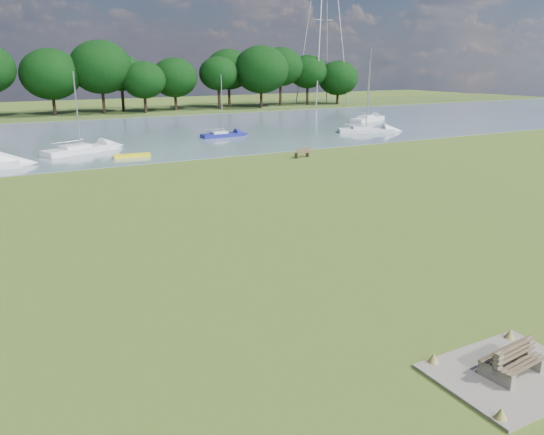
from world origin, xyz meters
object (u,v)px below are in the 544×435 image
riverbank_bench (303,153)px  sailboat_3 (222,133)px  sailboat_5 (365,129)px  kayak (132,156)px  bench_pair (512,360)px  sailboat_6 (367,117)px  sailboat_1 (80,148)px

riverbank_bench → sailboat_3: (-1.00, 16.05, -0.02)m
sailboat_3 → sailboat_5: bearing=-17.2°
sailboat_5 → sailboat_3: bearing=-169.8°
riverbank_bench → kayak: (-13.63, 7.28, -0.25)m
sailboat_3 → sailboat_5: sailboat_5 is taller
riverbank_bench → bench_pair: bearing=-119.6°
sailboat_5 → sailboat_6: size_ratio=0.83×
kayak → sailboat_1: bearing=134.0°
riverbank_bench → sailboat_3: 16.08m
sailboat_5 → sailboat_6: sailboat_6 is taller
kayak → sailboat_6: bearing=27.7°
sailboat_3 → sailboat_5: 17.78m
sailboat_3 → sailboat_6: size_ratio=0.69×
bench_pair → kayak: 39.78m
sailboat_3 → sailboat_6: sailboat_6 is taller
kayak → sailboat_1: sailboat_1 is taller
bench_pair → sailboat_3: (12.33, 48.54, -0.03)m
riverbank_bench → sailboat_6: bearing=34.2°
sailboat_1 → sailboat_6: (41.85, 9.47, 0.06)m
riverbank_bench → sailboat_3: sailboat_3 is taller
riverbank_bench → sailboat_1: (-17.33, 12.20, 0.07)m
bench_pair → sailboat_1: size_ratio=0.24×
kayak → sailboat_1: size_ratio=0.43×
bench_pair → sailboat_6: sailboat_6 is taller
kayak → sailboat_1: (-3.70, 4.92, 0.32)m
bench_pair → sailboat_1: bearing=89.2°
kayak → sailboat_6: 40.77m
bench_pair → sailboat_6: 66.08m
sailboat_5 → bench_pair: bearing=-98.9°
riverbank_bench → sailboat_6: sailboat_6 is taller
riverbank_bench → kayak: bearing=144.6°
bench_pair → sailboat_1: (-4.01, 44.70, 0.05)m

